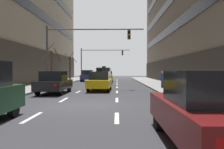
# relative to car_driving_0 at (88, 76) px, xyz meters

# --- Properties ---
(ground_plane) EXTENTS (120.00, 120.00, 0.00)m
(ground_plane) POSITION_rel_car_driving_0_xyz_m (3.05, -24.49, -0.86)
(ground_plane) COLOR #38383D
(sidewalk_right) EXTENTS (3.55, 80.00, 0.14)m
(sidewalk_right) POSITION_rel_car_driving_0_xyz_m (9.46, -24.49, -0.79)
(sidewalk_right) COLOR gray
(sidewalk_right) RESTS_ON ground
(lane_stripe_l1_s3) EXTENTS (0.16, 2.00, 0.01)m
(lane_stripe_l1_s3) POSITION_rel_car_driving_0_xyz_m (1.50, -27.49, -0.85)
(lane_stripe_l1_s3) COLOR silver
(lane_stripe_l1_s3) RESTS_ON ground
(lane_stripe_l1_s4) EXTENTS (0.16, 2.00, 0.01)m
(lane_stripe_l1_s4) POSITION_rel_car_driving_0_xyz_m (1.50, -22.49, -0.85)
(lane_stripe_l1_s4) COLOR silver
(lane_stripe_l1_s4) RESTS_ON ground
(lane_stripe_l1_s5) EXTENTS (0.16, 2.00, 0.01)m
(lane_stripe_l1_s5) POSITION_rel_car_driving_0_xyz_m (1.50, -17.49, -0.85)
(lane_stripe_l1_s5) COLOR silver
(lane_stripe_l1_s5) RESTS_ON ground
(lane_stripe_l1_s6) EXTENTS (0.16, 2.00, 0.01)m
(lane_stripe_l1_s6) POSITION_rel_car_driving_0_xyz_m (1.50, -12.49, -0.85)
(lane_stripe_l1_s6) COLOR silver
(lane_stripe_l1_s6) RESTS_ON ground
(lane_stripe_l1_s7) EXTENTS (0.16, 2.00, 0.01)m
(lane_stripe_l1_s7) POSITION_rel_car_driving_0_xyz_m (1.50, -7.49, -0.85)
(lane_stripe_l1_s7) COLOR silver
(lane_stripe_l1_s7) RESTS_ON ground
(lane_stripe_l1_s8) EXTENTS (0.16, 2.00, 0.01)m
(lane_stripe_l1_s8) POSITION_rel_car_driving_0_xyz_m (1.50, -2.49, -0.85)
(lane_stripe_l1_s8) COLOR silver
(lane_stripe_l1_s8) RESTS_ON ground
(lane_stripe_l1_s9) EXTENTS (0.16, 2.00, 0.01)m
(lane_stripe_l1_s9) POSITION_rel_car_driving_0_xyz_m (1.50, 2.51, -0.85)
(lane_stripe_l1_s9) COLOR silver
(lane_stripe_l1_s9) RESTS_ON ground
(lane_stripe_l1_s10) EXTENTS (0.16, 2.00, 0.01)m
(lane_stripe_l1_s10) POSITION_rel_car_driving_0_xyz_m (1.50, 7.51, -0.85)
(lane_stripe_l1_s10) COLOR silver
(lane_stripe_l1_s10) RESTS_ON ground
(lane_stripe_l2_s3) EXTENTS (0.16, 2.00, 0.01)m
(lane_stripe_l2_s3) POSITION_rel_car_driving_0_xyz_m (4.59, -27.49, -0.85)
(lane_stripe_l2_s3) COLOR silver
(lane_stripe_l2_s3) RESTS_ON ground
(lane_stripe_l2_s4) EXTENTS (0.16, 2.00, 0.01)m
(lane_stripe_l2_s4) POSITION_rel_car_driving_0_xyz_m (4.59, -22.49, -0.85)
(lane_stripe_l2_s4) COLOR silver
(lane_stripe_l2_s4) RESTS_ON ground
(lane_stripe_l2_s5) EXTENTS (0.16, 2.00, 0.01)m
(lane_stripe_l2_s5) POSITION_rel_car_driving_0_xyz_m (4.59, -17.49, -0.85)
(lane_stripe_l2_s5) COLOR silver
(lane_stripe_l2_s5) RESTS_ON ground
(lane_stripe_l2_s6) EXTENTS (0.16, 2.00, 0.01)m
(lane_stripe_l2_s6) POSITION_rel_car_driving_0_xyz_m (4.59, -12.49, -0.85)
(lane_stripe_l2_s6) COLOR silver
(lane_stripe_l2_s6) RESTS_ON ground
(lane_stripe_l2_s7) EXTENTS (0.16, 2.00, 0.01)m
(lane_stripe_l2_s7) POSITION_rel_car_driving_0_xyz_m (4.59, -7.49, -0.85)
(lane_stripe_l2_s7) COLOR silver
(lane_stripe_l2_s7) RESTS_ON ground
(lane_stripe_l2_s8) EXTENTS (0.16, 2.00, 0.01)m
(lane_stripe_l2_s8) POSITION_rel_car_driving_0_xyz_m (4.59, -2.49, -0.85)
(lane_stripe_l2_s8) COLOR silver
(lane_stripe_l2_s8) RESTS_ON ground
(lane_stripe_l2_s9) EXTENTS (0.16, 2.00, 0.01)m
(lane_stripe_l2_s9) POSITION_rel_car_driving_0_xyz_m (4.59, 2.51, -0.85)
(lane_stripe_l2_s9) COLOR silver
(lane_stripe_l2_s9) RESTS_ON ground
(lane_stripe_l2_s10) EXTENTS (0.16, 2.00, 0.01)m
(lane_stripe_l2_s10) POSITION_rel_car_driving_0_xyz_m (4.59, 7.51, -0.85)
(lane_stripe_l2_s10) COLOR silver
(lane_stripe_l2_s10) RESTS_ON ground
(car_driving_0) EXTENTS (2.16, 4.74, 1.74)m
(car_driving_0) POSITION_rel_car_driving_0_xyz_m (0.00, 0.00, 0.00)
(car_driving_0) COLOR black
(car_driving_0) RESTS_ON ground
(taxi_driving_2) EXTENTS (1.89, 4.36, 1.80)m
(taxi_driving_2) POSITION_rel_car_driving_0_xyz_m (3.07, -2.04, -0.06)
(taxi_driving_2) COLOR black
(taxi_driving_2) RESTS_ON ground
(taxi_driving_3) EXTENTS (1.88, 4.22, 2.18)m
(taxi_driving_3) POSITION_rel_car_driving_0_xyz_m (3.07, -9.08, 0.15)
(taxi_driving_3) COLOR black
(taxi_driving_3) RESTS_ON ground
(car_driving_4) EXTENTS (1.84, 4.39, 1.65)m
(car_driving_4) POSITION_rel_car_driving_0_xyz_m (-0.02, -18.97, -0.05)
(car_driving_4) COLOR black
(car_driving_4) RESTS_ON ground
(taxi_driving_5) EXTENTS (1.92, 4.35, 1.79)m
(taxi_driving_5) POSITION_rel_car_driving_0_xyz_m (3.15, -16.58, -0.06)
(taxi_driving_5) COLOR black
(taxi_driving_5) RESTS_ON ground
(car_parked_0) EXTENTS (1.91, 4.56, 1.71)m
(car_parked_0) POSITION_rel_car_driving_0_xyz_m (6.63, -30.63, -0.02)
(car_parked_0) COLOR black
(car_parked_0) RESTS_ON ground
(traffic_signal_0) EXTENTS (9.14, 0.35, 5.74)m
(traffic_signal_0) POSITION_rel_car_driving_0_xyz_m (0.95, -14.29, 3.37)
(traffic_signal_0) COLOR #4C4C51
(traffic_signal_0) RESTS_ON sidewalk_left
(traffic_signal_1) EXTENTS (8.99, 0.35, 5.61)m
(traffic_signal_1) POSITION_rel_car_driving_0_xyz_m (0.93, 6.44, 3.28)
(traffic_signal_1) COLOR #4C4C51
(traffic_signal_1) RESTS_ON sidewalk_left
(street_tree_0) EXTENTS (2.13, 1.65, 4.49)m
(street_tree_0) POSITION_rel_car_driving_0_xyz_m (-3.01, 1.14, 1.35)
(street_tree_0) COLOR #4C3823
(street_tree_0) RESTS_ON sidewalk_left
(street_tree_1) EXTENTS (2.04, 2.03, 4.79)m
(street_tree_1) POSITION_rel_car_driving_0_xyz_m (-3.00, -9.24, 1.49)
(street_tree_1) COLOR #4C3823
(street_tree_1) RESTS_ON sidewalk_left
(pedestrian_1) EXTENTS (0.38, 0.42, 1.49)m
(pedestrian_1) POSITION_rel_car_driving_0_xyz_m (8.70, -14.81, 0.13)
(pedestrian_1) COLOR #383D59
(pedestrian_1) RESTS_ON sidewalk_right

